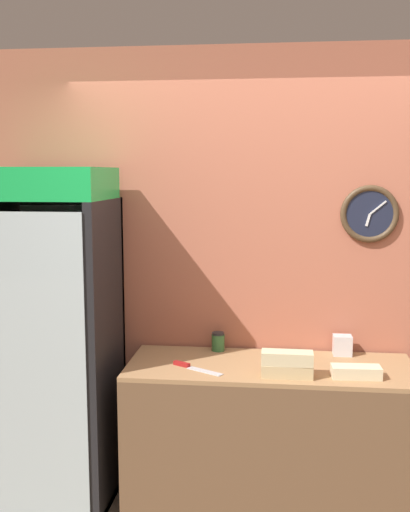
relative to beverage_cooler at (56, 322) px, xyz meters
name	(u,v)px	position (x,y,z in m)	size (l,w,h in m)	color
wall_back	(272,271)	(1.27, 0.33, 0.28)	(5.20, 0.09, 2.70)	#B7664C
prep_counter	(269,437)	(1.27, -0.03, -0.64)	(1.63, 0.62, 0.87)	brown
beverage_cooler	(56,322)	(0.00, 0.00, 0.00)	(0.69, 0.65, 1.98)	black
sandwich_stack_bottom	(286,370)	(1.36, -0.22, -0.17)	(0.27, 0.11, 0.07)	tan
sandwich_stack_middle	(286,358)	(1.36, -0.22, -0.10)	(0.28, 0.11, 0.07)	beige
sandwich_flat_left	(355,372)	(1.72, -0.20, -0.18)	(0.26, 0.12, 0.06)	beige
chefs_knife	(190,367)	(0.82, -0.14, -0.20)	(0.30, 0.19, 0.02)	silver
condiment_jar	(217,342)	(0.95, 0.21, -0.15)	(0.08, 0.08, 0.11)	#336B38
napkin_dispenser	(342,345)	(1.69, 0.21, -0.15)	(0.11, 0.09, 0.12)	silver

